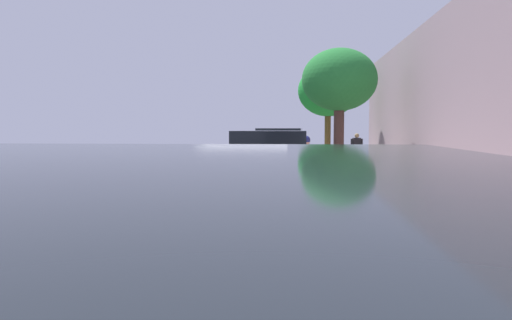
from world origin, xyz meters
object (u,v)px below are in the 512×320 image
parked_sedan_green_far (284,152)px  street_tree_mid_block (328,91)px  parked_pickup_black_second (267,178)px  cyclist_with_backpack (307,158)px  pedestrian_on_phone (357,147)px  bicycle_at_curb (299,179)px  parked_suv_grey_mid (281,152)px  street_tree_near_cyclist (339,81)px  fire_hydrant (360,221)px

parked_sedan_green_far → street_tree_mid_block: 5.43m
parked_pickup_black_second → cyclist_with_backpack: bearing=77.6°
cyclist_with_backpack → pedestrian_on_phone: (2.70, 9.65, -0.06)m
cyclist_with_backpack → pedestrian_on_phone: size_ratio=1.11×
bicycle_at_curb → street_tree_mid_block: street_tree_mid_block is taller
parked_suv_grey_mid → cyclist_with_backpack: size_ratio=2.69×
parked_pickup_black_second → parked_suv_grey_mid: bearing=89.8°
parked_pickup_black_second → street_tree_near_cyclist: (2.48, 10.66, 3.12)m
pedestrian_on_phone → parked_suv_grey_mid: bearing=-124.5°
parked_pickup_black_second → fire_hydrant: (1.65, -3.07, -0.35)m
parked_sedan_green_far → fire_hydrant: bearing=-84.7°
parked_suv_grey_mid → fire_hydrant: size_ratio=5.67×
street_tree_near_cyclist → fire_hydrant: 14.18m
bicycle_at_curb → street_tree_mid_block: (1.73, 13.24, 3.74)m
pedestrian_on_phone → fire_hydrant: 17.28m
parked_suv_grey_mid → pedestrian_on_phone: 6.43m
fire_hydrant → parked_sedan_green_far: bearing=95.3°
parked_pickup_black_second → street_tree_mid_block: size_ratio=0.96×
parked_suv_grey_mid → street_tree_near_cyclist: street_tree_near_cyclist is taller
parked_suv_grey_mid → parked_sedan_green_far: 5.88m
parked_suv_grey_mid → parked_sedan_green_far: size_ratio=1.08×
parked_sedan_green_far → bicycle_at_curb: (0.74, -9.77, -0.37)m
cyclist_with_backpack → fire_hydrant: size_ratio=2.11×
parked_sedan_green_far → bicycle_at_curb: 9.81m
cyclist_with_backpack → street_tree_near_cyclist: size_ratio=0.34×
parked_pickup_black_second → fire_hydrant: parked_pickup_black_second is taller
street_tree_near_cyclist → fire_hydrant: street_tree_near_cyclist is taller
street_tree_mid_block → fire_hydrant: size_ratio=6.56×
cyclist_with_backpack → street_tree_mid_block: 14.11m
parked_suv_grey_mid → pedestrian_on_phone: bearing=55.5°
cyclist_with_backpack → street_tree_near_cyclist: street_tree_near_cyclist is taller
parked_pickup_black_second → fire_hydrant: bearing=-61.8°
parked_suv_grey_mid → fire_hydrant: bearing=-82.2°
cyclist_with_backpack → parked_pickup_black_second: bearing=-102.4°
parked_pickup_black_second → pedestrian_on_phone: bearing=75.4°
parked_suv_grey_mid → street_tree_mid_block: bearing=75.3°
parked_suv_grey_mid → cyclist_with_backpack: bearing=-77.7°
parked_pickup_black_second → street_tree_near_cyclist: 11.38m
parked_sedan_green_far → street_tree_near_cyclist: (2.48, -3.99, 3.26)m
bicycle_at_curb → street_tree_mid_block: size_ratio=0.32×
cyclist_with_backpack → parked_suv_grey_mid: bearing=102.3°
parked_suv_grey_mid → street_tree_mid_block: size_ratio=0.86×
parked_suv_grey_mid → street_tree_mid_block: (2.46, 9.35, 3.09)m
pedestrian_on_phone → cyclist_with_backpack: bearing=-105.6°
parked_sedan_green_far → fire_hydrant: size_ratio=5.26×
bicycle_at_curb → fire_hydrant: (0.89, -7.95, 0.18)m
cyclist_with_backpack → fire_hydrant: bearing=-84.9°
street_tree_near_cyclist → pedestrian_on_phone: street_tree_near_cyclist is taller
parked_sedan_green_far → pedestrian_on_phone: size_ratio=2.78×
pedestrian_on_phone → parked_pickup_black_second: bearing=-104.6°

